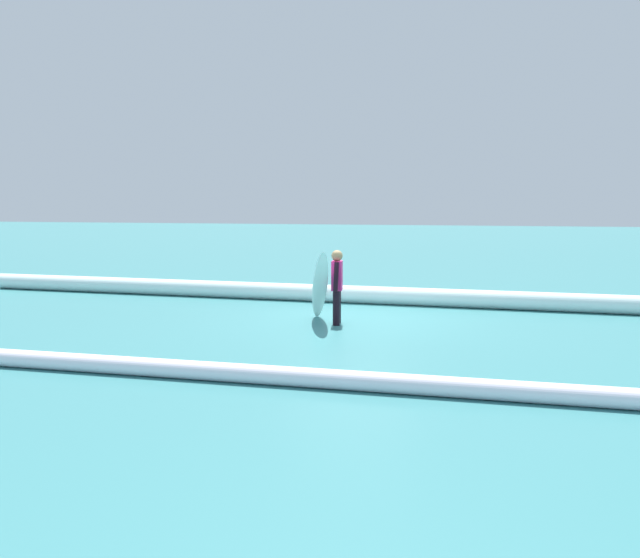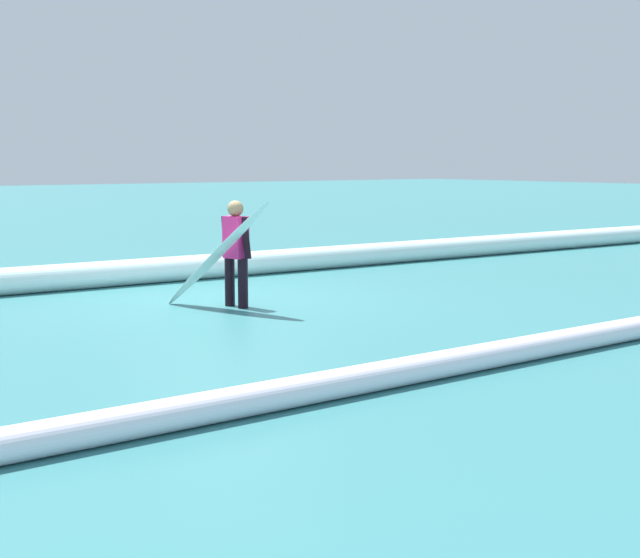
# 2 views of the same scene
# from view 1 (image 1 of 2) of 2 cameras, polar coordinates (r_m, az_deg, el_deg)

# --- Properties ---
(ground_plane) EXTENTS (124.48, 124.48, 0.00)m
(ground_plane) POSITION_cam_1_polar(r_m,az_deg,el_deg) (14.09, 2.71, -3.42)
(ground_plane) COLOR #337679
(surfer) EXTENTS (0.25, 0.59, 1.46)m
(surfer) POSITION_cam_1_polar(r_m,az_deg,el_deg) (13.51, 1.41, -0.33)
(surfer) COLOR black
(surfer) RESTS_ON ground_plane
(surfboard) EXTENTS (0.88, 1.79, 1.51)m
(surfboard) POSITION_cam_1_polar(r_m,az_deg,el_deg) (13.55, -0.00, -0.62)
(surfboard) COLOR white
(surfboard) RESTS_ON ground_plane
(wave_crest_foreground) EXTENTS (23.60, 0.79, 0.42)m
(wave_crest_foreground) POSITION_cam_1_polar(r_m,az_deg,el_deg) (16.18, 8.39, -1.48)
(wave_crest_foreground) COLOR white
(wave_crest_foreground) RESTS_ON ground_plane
(wave_crest_midground) EXTENTS (16.86, 0.53, 0.26)m
(wave_crest_midground) POSITION_cam_1_polar(r_m,az_deg,el_deg) (8.88, 2.34, -8.36)
(wave_crest_midground) COLOR white
(wave_crest_midground) RESTS_ON ground_plane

